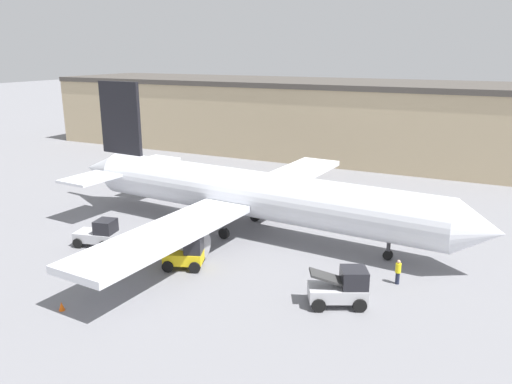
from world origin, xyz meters
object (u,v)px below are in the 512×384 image
Objects in this scene: pushback_tug at (99,233)px; safety_cone_near at (62,306)px; ground_crew_worker at (398,271)px; airplane at (246,193)px; belt_loader_truck at (342,288)px; baggage_tug at (187,254)px.

safety_cone_near is (5.23, -8.82, -0.74)m from pushback_tug.
pushback_tug is (-22.36, -3.50, 0.11)m from ground_crew_worker.
airplane reaches higher than ground_crew_worker.
belt_loader_truck reaches higher than pushback_tug.
ground_crew_worker is 14.40m from baggage_tug.
airplane is 17.55m from safety_cone_near.
airplane is 12.17× the size of baggage_tug.
airplane is 22.82× the size of ground_crew_worker.
baggage_tug is (-0.22, -8.62, -2.24)m from airplane.
belt_loader_truck is (11.12, -8.95, -2.19)m from airplane.
belt_loader_truck is 1.11× the size of pushback_tug.
baggage_tug is 0.91× the size of pushback_tug.
pushback_tug reaches higher than ground_crew_worker.
airplane is 11.10× the size of pushback_tug.
safety_cone_near is (-3.30, -8.31, -0.80)m from baggage_tug.
baggage_tug is 8.54m from pushback_tug.
baggage_tug is 8.98m from safety_cone_near.
pushback_tug is at bearing 151.35° from belt_loader_truck.
belt_loader_truck reaches higher than safety_cone_near.
safety_cone_near is at bearing -97.69° from airplane.
ground_crew_worker is at bearing 35.73° from safety_cone_near.
airplane is 10.03× the size of belt_loader_truck.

